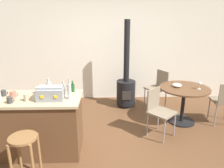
{
  "coord_description": "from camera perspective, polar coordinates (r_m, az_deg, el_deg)",
  "views": [
    {
      "loc": [
        -0.09,
        -3.04,
        2.06
      ],
      "look_at": [
        0.01,
        0.45,
        0.95
      ],
      "focal_mm": 34.22,
      "sensor_mm": 36.0,
      "label": 1
    }
  ],
  "objects": [
    {
      "name": "kitchen_island",
      "position": [
        3.57,
        -20.09,
        -10.25
      ],
      "size": [
        1.48,
        0.7,
        0.91
      ],
      "color": "brown",
      "rests_on": "ground_plane"
    },
    {
      "name": "cup_1",
      "position": [
        3.5,
        -19.14,
        -1.64
      ],
      "size": [
        0.11,
        0.08,
        0.1
      ],
      "color": "white",
      "rests_on": "kitchen_island"
    },
    {
      "name": "dining_table",
      "position": [
        4.45,
        18.63,
        -3.03
      ],
      "size": [
        0.96,
        0.96,
        0.74
      ],
      "color": "black",
      "rests_on": "ground_plane"
    },
    {
      "name": "cup_4",
      "position": [
        3.48,
        -24.92,
        -2.55
      ],
      "size": [
        0.13,
        0.09,
        0.09
      ],
      "color": "#DB6651",
      "rests_on": "kitchen_island"
    },
    {
      "name": "wood_stove",
      "position": [
        5.02,
        3.76,
        -0.73
      ],
      "size": [
        0.44,
        0.45,
        2.01
      ],
      "color": "black",
      "rests_on": "ground_plane"
    },
    {
      "name": "folding_chair_far",
      "position": [
        5.04,
        12.21,
        -0.56
      ],
      "size": [
        0.54,
        0.54,
        0.88
      ],
      "color": "#7F705B",
      "rests_on": "ground_plane"
    },
    {
      "name": "bottle_1",
      "position": [
        3.35,
        -12.83,
        -1.39
      ],
      "size": [
        0.06,
        0.06,
        0.22
      ],
      "color": "#B7B2AD",
      "rests_on": "kitchen_island"
    },
    {
      "name": "bottle_3",
      "position": [
        3.45,
        -10.45,
        -0.92
      ],
      "size": [
        0.06,
        0.06,
        0.18
      ],
      "color": "#194C23",
      "rests_on": "kitchen_island"
    },
    {
      "name": "cup_0",
      "position": [
        3.27,
        -21.87,
        -3.36
      ],
      "size": [
        0.11,
        0.07,
        0.1
      ],
      "color": "tan",
      "rests_on": "kitchen_island"
    },
    {
      "name": "wine_glass",
      "position": [
        4.38,
        22.42,
        0.08
      ],
      "size": [
        0.07,
        0.07,
        0.14
      ],
      "color": "silver",
      "rests_on": "dining_table"
    },
    {
      "name": "ground_plane",
      "position": [
        3.68,
        0.1,
        -16.48
      ],
      "size": [
        8.8,
        8.8,
        0.0
      ],
      "primitive_type": "plane",
      "color": "brown"
    },
    {
      "name": "serving_bowl",
      "position": [
        4.39,
        16.96,
        -0.28
      ],
      "size": [
        0.18,
        0.18,
        0.07
      ],
      "primitive_type": "ellipsoid",
      "color": "white",
      "rests_on": "dining_table"
    },
    {
      "name": "cup_2",
      "position": [
        3.61,
        -27.0,
        -2.15
      ],
      "size": [
        0.11,
        0.07,
        0.09
      ],
      "color": "#383838",
      "rests_on": "kitchen_island"
    },
    {
      "name": "bottle_0",
      "position": [
        3.5,
        -16.53,
        -0.76
      ],
      "size": [
        0.08,
        0.08,
        0.23
      ],
      "color": "#B7B2AD",
      "rests_on": "kitchen_island"
    },
    {
      "name": "back_wall",
      "position": [
        5.41,
        -0.63,
        10.06
      ],
      "size": [
        8.0,
        0.1,
        2.7
      ],
      "primitive_type": "cube",
      "color": "silver",
      "rests_on": "ground_plane"
    },
    {
      "name": "wooden_stool",
      "position": [
        2.97,
        -22.38,
        -15.78
      ],
      "size": [
        0.35,
        0.35,
        0.67
      ],
      "color": "olive",
      "rests_on": "ground_plane"
    },
    {
      "name": "bottle_2",
      "position": [
        3.13,
        -11.32,
        -1.85
      ],
      "size": [
        0.06,
        0.06,
        0.32
      ],
      "color": "#B7B2AD",
      "rests_on": "kitchen_island"
    },
    {
      "name": "cup_3",
      "position": [
        3.28,
        -25.66,
        -3.91
      ],
      "size": [
        0.11,
        0.07,
        0.09
      ],
      "color": "#383838",
      "rests_on": "kitchen_island"
    },
    {
      "name": "folding_chair_left",
      "position": [
        3.87,
        12.35,
        -6.5
      ],
      "size": [
        0.57,
        0.57,
        0.86
      ],
      "color": "#7F705B",
      "rests_on": "ground_plane"
    },
    {
      "name": "toolbox",
      "position": [
        3.21,
        -15.97,
        -2.31
      ],
      "size": [
        0.37,
        0.29,
        0.2
      ],
      "color": "gray",
      "rests_on": "kitchen_island"
    }
  ]
}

